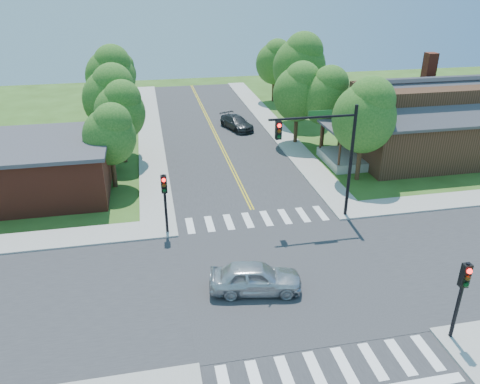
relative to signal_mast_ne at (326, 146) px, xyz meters
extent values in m
plane|color=#325119|center=(-3.91, -5.59, -4.85)|extent=(100.00, 100.00, 0.00)
cube|color=#2D2D30|center=(-3.91, -5.59, -4.83)|extent=(10.00, 90.00, 0.04)
cube|color=#2D2D30|center=(-3.91, -5.59, -4.83)|extent=(90.00, 10.00, 0.04)
cube|color=#2D2D30|center=(-3.91, -5.59, -4.85)|extent=(10.20, 10.20, 0.06)
cube|color=#9E9B93|center=(2.19, 19.41, -4.78)|extent=(2.20, 40.00, 0.14)
cube|color=#9E9B93|center=(-10.01, 19.41, -4.78)|extent=(2.20, 40.00, 0.14)
cube|color=white|center=(-8.11, 0.61, -4.80)|extent=(0.45, 2.00, 0.01)
cube|color=white|center=(-6.91, 0.61, -4.80)|extent=(0.45, 2.00, 0.01)
cube|color=white|center=(-5.71, 0.61, -4.80)|extent=(0.45, 2.00, 0.01)
cube|color=white|center=(-4.51, 0.61, -4.80)|extent=(0.45, 2.00, 0.01)
cube|color=white|center=(-3.31, 0.61, -4.80)|extent=(0.45, 2.00, 0.01)
cube|color=white|center=(-2.11, 0.61, -4.80)|extent=(0.45, 2.00, 0.01)
cube|color=white|center=(-0.91, 0.61, -4.80)|extent=(0.45, 2.00, 0.01)
cube|color=white|center=(0.29, 0.61, -4.80)|extent=(0.45, 2.00, 0.01)
cube|color=white|center=(-6.91, -11.79, -4.80)|extent=(0.45, 2.00, 0.01)
cube|color=white|center=(-5.71, -11.79, -4.80)|extent=(0.45, 2.00, 0.01)
cube|color=white|center=(-4.51, -11.79, -4.80)|extent=(0.45, 2.00, 0.01)
cube|color=white|center=(-3.31, -11.79, -4.80)|extent=(0.45, 2.00, 0.01)
cube|color=white|center=(-2.11, -11.79, -4.80)|extent=(0.45, 2.00, 0.01)
cube|color=white|center=(-0.91, -11.79, -4.80)|extent=(0.45, 2.00, 0.01)
cube|color=white|center=(0.29, -11.79, -4.80)|extent=(0.45, 2.00, 0.01)
cube|color=gold|center=(-4.01, 20.66, -4.80)|extent=(0.10, 37.50, 0.01)
cube|color=gold|center=(-3.81, 20.66, -4.80)|extent=(0.10, 37.50, 0.01)
cylinder|color=black|center=(1.69, 0.01, -1.25)|extent=(0.20, 0.20, 7.20)
cylinder|color=black|center=(-0.91, 0.01, 1.75)|extent=(5.20, 0.14, 0.14)
cube|color=#19591E|center=(-0.51, -0.04, 2.00)|extent=(1.40, 0.04, 0.30)
cube|color=black|center=(-2.91, 0.01, 1.12)|extent=(0.34, 0.28, 1.05)
sphere|color=#FF0C0C|center=(-2.91, -0.16, 1.44)|extent=(0.22, 0.22, 0.22)
sphere|color=#3F2605|center=(-2.91, -0.16, 1.12)|extent=(0.22, 0.22, 0.22)
sphere|color=#05330F|center=(-2.91, -0.16, 0.80)|extent=(0.22, 0.22, 0.22)
cylinder|color=black|center=(1.69, -11.19, -2.95)|extent=(0.16, 0.16, 3.80)
cube|color=black|center=(1.69, -11.19, -1.63)|extent=(0.34, 0.28, 1.05)
sphere|color=#FF0C0C|center=(1.69, -11.36, -1.31)|extent=(0.22, 0.22, 0.22)
sphere|color=#3F2605|center=(1.69, -11.36, -1.63)|extent=(0.22, 0.22, 0.22)
sphere|color=#05330F|center=(1.69, -11.36, -1.95)|extent=(0.22, 0.22, 0.22)
cylinder|color=black|center=(-9.51, 0.01, -2.95)|extent=(0.16, 0.16, 3.80)
cube|color=black|center=(-9.51, 0.01, -1.63)|extent=(0.34, 0.28, 1.05)
sphere|color=#FF0C0C|center=(-9.51, -0.16, -1.31)|extent=(0.22, 0.22, 0.22)
sphere|color=#3F2605|center=(-9.51, -0.16, -1.63)|extent=(0.22, 0.22, 0.22)
sphere|color=#05330F|center=(-9.51, -0.16, -1.95)|extent=(0.22, 0.22, 0.22)
cube|color=#321F11|center=(11.29, 8.61, -2.85)|extent=(10.00, 8.00, 4.00)
cube|color=#9E9B93|center=(4.99, 8.61, -4.50)|extent=(2.60, 4.50, 0.70)
cylinder|color=#321F11|center=(3.89, 6.61, -3.25)|extent=(0.18, 0.18, 2.50)
cylinder|color=#321F11|center=(3.89, 10.61, -3.25)|extent=(0.18, 0.18, 2.50)
cube|color=#38383D|center=(4.99, 8.61, -1.90)|extent=(2.80, 4.80, 0.18)
cube|color=maroon|center=(13.79, 12.11, -1.30)|extent=(0.90, 0.90, 7.11)
cube|color=maroon|center=(-18.11, 7.61, -3.10)|extent=(10.00, 8.00, 3.50)
cube|color=#38383D|center=(-18.11, 7.61, -1.25)|extent=(10.40, 8.40, 0.25)
cylinder|color=#382314|center=(4.87, 5.30, -3.42)|extent=(0.34, 0.34, 2.87)
ellipsoid|color=#185017|center=(4.87, 5.30, -0.17)|extent=(4.53, 4.30, 4.98)
sphere|color=#185017|center=(5.17, 5.10, 1.19)|extent=(3.32, 3.32, 3.32)
cylinder|color=#382314|center=(4.85, 12.79, -3.52)|extent=(0.34, 0.34, 2.66)
ellipsoid|color=#185017|center=(4.85, 12.79, -0.52)|extent=(4.19, 3.98, 4.61)
sphere|color=#185017|center=(5.15, 12.59, 0.74)|extent=(3.07, 3.07, 3.07)
cylinder|color=#382314|center=(5.06, 20.72, -3.18)|extent=(0.34, 0.34, 3.33)
ellipsoid|color=#185017|center=(5.06, 20.72, 0.59)|extent=(5.26, 5.00, 5.79)
sphere|color=#185017|center=(5.36, 20.52, 2.17)|extent=(3.86, 3.86, 3.86)
cylinder|color=#382314|center=(4.79, 29.12, -3.50)|extent=(0.34, 0.34, 2.70)
ellipsoid|color=#185017|center=(4.79, 29.12, -0.44)|extent=(4.26, 4.05, 4.69)
sphere|color=#185017|center=(5.09, 28.92, 0.83)|extent=(3.13, 3.13, 3.13)
cylinder|color=#382314|center=(-12.80, 7.55, -3.70)|extent=(0.34, 0.34, 2.30)
ellipsoid|color=#185017|center=(-12.80, 7.55, -1.09)|extent=(3.64, 3.46, 4.00)
sphere|color=#185017|center=(-12.50, 7.35, 0.00)|extent=(2.67, 2.67, 2.67)
cylinder|color=#382314|center=(-12.93, 14.47, -3.43)|extent=(0.34, 0.34, 2.85)
ellipsoid|color=#185017|center=(-12.93, 14.47, -0.21)|extent=(4.49, 4.27, 4.94)
sphere|color=#185017|center=(-12.63, 14.27, 1.14)|extent=(3.29, 3.29, 3.29)
cylinder|color=#382314|center=(-13.29, 22.43, -3.36)|extent=(0.34, 0.34, 2.99)
ellipsoid|color=#185017|center=(-13.29, 22.43, 0.02)|extent=(4.72, 4.48, 5.19)
sphere|color=#185017|center=(-12.99, 22.23, 1.44)|extent=(3.46, 3.46, 3.46)
cylinder|color=#382314|center=(-12.71, 30.98, -3.75)|extent=(0.34, 0.34, 2.19)
ellipsoid|color=#185017|center=(-12.71, 30.98, -1.27)|extent=(3.46, 3.29, 3.81)
sphere|color=#185017|center=(-12.41, 30.78, -0.23)|extent=(2.54, 2.54, 2.54)
cylinder|color=#382314|center=(2.80, 14.05, -3.49)|extent=(0.34, 0.34, 2.73)
ellipsoid|color=#185017|center=(2.80, 14.05, -0.40)|extent=(4.31, 4.09, 4.74)
sphere|color=#185017|center=(3.10, 13.85, 0.89)|extent=(3.16, 3.16, 3.16)
cylinder|color=#382314|center=(-12.21, 12.39, -3.60)|extent=(0.34, 0.34, 2.50)
ellipsoid|color=#185017|center=(-12.21, 12.39, -0.77)|extent=(3.95, 3.75, 4.35)
sphere|color=#185017|center=(-11.91, 12.19, 0.42)|extent=(2.90, 2.90, 2.90)
imported|color=silver|center=(-5.66, -6.40, -4.09)|extent=(3.27, 5.03, 1.51)
imported|color=#2B2D2F|center=(-1.61, 19.10, -4.21)|extent=(4.57, 5.54, 1.28)
camera|label=1|loc=(-10.05, -24.39, 9.22)|focal=35.00mm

